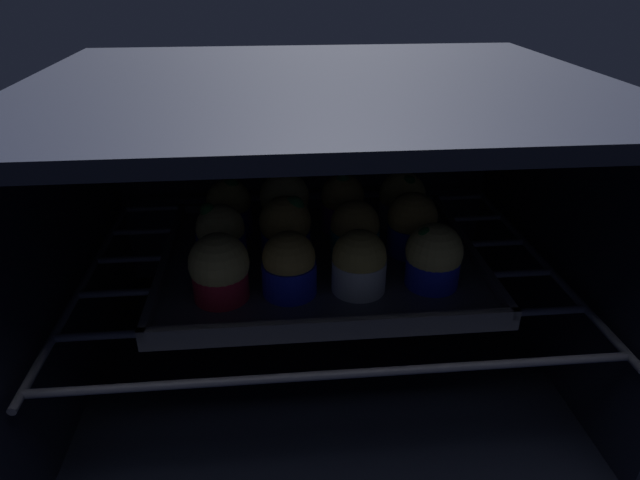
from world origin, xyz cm
name	(u,v)px	position (x,y,z in cm)	size (l,w,h in cm)	color
oven_cavity	(317,225)	(0.00, 26.25, 17.00)	(59.00, 47.00, 37.00)	black
oven_rack	(320,266)	(0.00, 22.00, 13.60)	(54.80, 42.00, 0.80)	#444756
baking_tray	(320,260)	(0.00, 21.66, 14.68)	(36.22, 28.87, 2.20)	#4C4C51
muffin_row0_col0	(220,269)	(-10.85, 13.98, 18.49)	(6.14, 6.14, 7.10)	red
muffin_row0_col1	(289,266)	(-3.85, 14.28, 18.36)	(5.68, 5.68, 6.87)	#1928B7
muffin_row0_col2	(359,263)	(3.36, 14.21, 18.28)	(5.68, 5.68, 6.74)	silver
muffin_row0_col3	(433,257)	(11.27, 14.52, 18.46)	(6.00, 6.00, 6.97)	#1928B7
muffin_row1_col0	(221,235)	(-11.29, 21.73, 18.42)	(5.68, 5.68, 7.24)	#1928B7
muffin_row1_col1	(286,229)	(-3.90, 21.67, 18.93)	(5.90, 5.90, 7.75)	#1928B7
muffin_row1_col2	(355,231)	(4.00, 21.44, 18.40)	(5.68, 5.68, 6.85)	#0C8C84
muffin_row1_col3	(412,225)	(10.77, 21.89, 18.69)	(5.79, 5.79, 7.40)	#1928B7
muffin_row2_col0	(229,208)	(-10.73, 28.97, 18.55)	(5.68, 5.68, 7.29)	#1928B7
muffin_row2_col1	(285,203)	(-3.80, 28.81, 18.94)	(6.17, 6.17, 7.79)	red
muffin_row2_col2	(342,203)	(3.54, 28.95, 18.67)	(5.68, 5.68, 7.44)	#7A238C
muffin_row2_col3	(402,200)	(11.28, 29.24, 18.61)	(5.94, 5.94, 7.15)	silver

